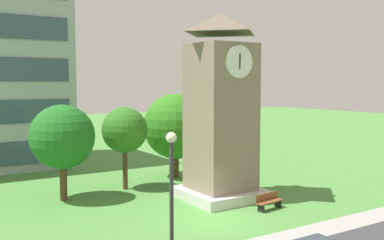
{
  "coord_description": "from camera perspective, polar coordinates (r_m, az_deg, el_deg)",
  "views": [
    {
      "loc": [
        -12.62,
        -17.9,
        6.92
      ],
      "look_at": [
        1.39,
        4.46,
        4.75
      ],
      "focal_mm": 41.4,
      "sensor_mm": 36.0,
      "label": 1
    }
  ],
  "objects": [
    {
      "name": "ground_plane",
      "position": [
        22.97,
        3.04,
        -12.83
      ],
      "size": [
        160.0,
        160.0,
        0.0
      ],
      "primitive_type": "plane",
      "color": "#4C893D"
    },
    {
      "name": "clock_tower",
      "position": [
        26.41,
        3.73,
        0.43
      ],
      "size": [
        4.49,
        4.49,
        11.03
      ],
      "color": "gray",
      "rests_on": "ground"
    },
    {
      "name": "park_bench",
      "position": [
        25.11,
        9.85,
        -10.27
      ],
      "size": [
        1.85,
        0.74,
        0.88
      ],
      "color": "brown",
      "rests_on": "ground"
    },
    {
      "name": "street_lamp",
      "position": [
        14.77,
        -2.66,
        -9.25
      ],
      "size": [
        0.36,
        0.36,
        5.35
      ],
      "color": "#333338",
      "rests_on": "ground"
    },
    {
      "name": "tree_by_building",
      "position": [
        32.54,
        -2.09,
        -0.82
      ],
      "size": [
        4.8,
        4.8,
        6.19
      ],
      "color": "#513823",
      "rests_on": "ground"
    },
    {
      "name": "tree_near_tower",
      "position": [
        29.11,
        -8.67,
        -1.33
      ],
      "size": [
        2.99,
        2.99,
        5.4
      ],
      "color": "#513823",
      "rests_on": "ground"
    },
    {
      "name": "tree_streetside",
      "position": [
        27.09,
        -16.36,
        -2.12
      ],
      "size": [
        3.81,
        3.81,
        5.71
      ],
      "color": "#513823",
      "rests_on": "ground"
    }
  ]
}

